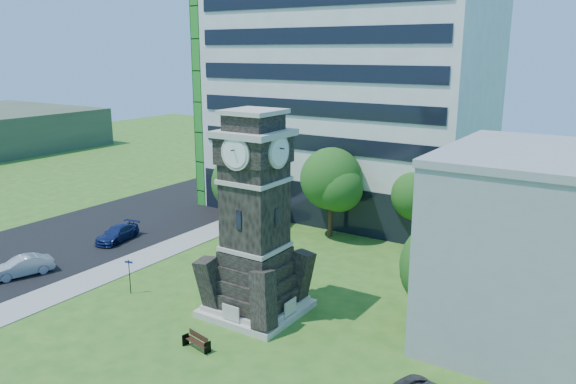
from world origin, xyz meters
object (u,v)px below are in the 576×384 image
Objects in this scene: car_street_north at (117,234)px; park_bench at (197,341)px; street_sign at (129,273)px; clock_tower at (255,229)px; car_street_mid at (22,267)px.

park_bench is (17.39, -9.52, -0.18)m from car_street_north.
park_bench is 0.71× the size of street_sign.
clock_tower is 7.43× the size of park_bench.
car_street_mid is 0.96× the size of car_street_north.
car_street_mid is at bearing -99.09° from car_street_north.
car_street_north is at bearing 166.31° from clock_tower.
car_street_north is (-17.41, 4.24, -4.65)m from clock_tower.
clock_tower is 2.83× the size of car_street_north.
car_street_north is (-0.30, 8.73, -0.06)m from car_street_mid.
clock_tower is at bearing 33.05° from car_street_mid.
car_street_mid reaches higher than park_bench.
clock_tower is 9.55m from street_sign.
car_street_mid reaches higher than car_street_north.
street_sign is at bearing 31.99° from car_street_mid.
car_street_mid is 17.10m from park_bench.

